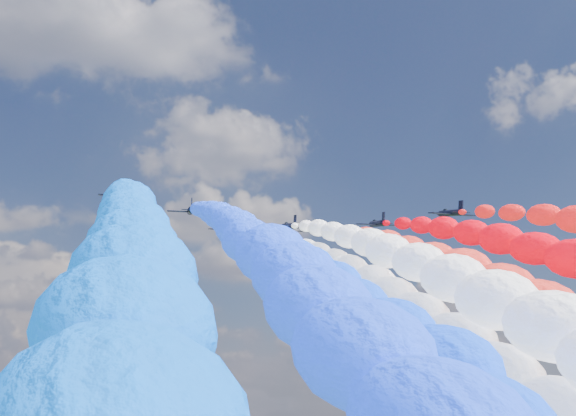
{
  "coord_description": "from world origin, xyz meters",
  "views": [
    {
      "loc": [
        -30.12,
        -123.78,
        75.46
      ],
      "look_at": [
        0.0,
        4.0,
        109.89
      ],
      "focal_mm": 46.84,
      "sensor_mm": 36.0,
      "label": 1
    }
  ],
  "objects": [
    {
      "name": "jet_0",
      "position": [
        -29.16,
        -5.33,
        107.89
      ],
      "size": [
        8.54,
        11.39,
        4.53
      ],
      "primitive_type": null,
      "rotation": [
        0.21,
        0.0,
        0.05
      ],
      "color": "black"
    },
    {
      "name": "trail_0",
      "position": [
        -29.16,
        -60.97,
        89.1
      ],
      "size": [
        6.82,
        109.18,
        42.53
      ],
      "primitive_type": null,
      "color": "blue"
    },
    {
      "name": "jet_1",
      "position": [
        -17.7,
        2.25,
        107.89
      ],
      "size": [
        8.75,
        11.54,
        4.53
      ],
      "primitive_type": null,
      "rotation": [
        0.21,
        0.0,
        -0.07
      ],
      "color": "black"
    },
    {
      "name": "trail_1",
      "position": [
        -17.7,
        -53.4,
        89.1
      ],
      "size": [
        6.82,
        109.18,
        42.53
      ],
      "primitive_type": null,
      "color": "#1842FF"
    },
    {
      "name": "jet_2",
      "position": [
        -9.0,
        14.48,
        107.89
      ],
      "size": [
        8.46,
        11.33,
        4.53
      ],
      "primitive_type": null,
      "rotation": [
        0.21,
        0.0,
        0.04
      ],
      "color": "black"
    },
    {
      "name": "trail_2",
      "position": [
        -9.0,
        -41.16,
        89.1
      ],
      "size": [
        6.82,
        109.18,
        42.53
      ],
      "primitive_type": null,
      "color": "#0E44FF"
    },
    {
      "name": "jet_3",
      "position": [
        1.55,
        9.62,
        107.89
      ],
      "size": [
        8.6,
        11.43,
        4.53
      ],
      "primitive_type": null,
      "rotation": [
        0.21,
        0.0,
        0.05
      ],
      "color": "black"
    },
    {
      "name": "trail_3",
      "position": [
        1.55,
        -46.03,
        89.1
      ],
      "size": [
        6.82,
        109.18,
        42.53
      ],
      "primitive_type": null,
      "color": "white"
    },
    {
      "name": "jet_4",
      "position": [
        0.89,
        23.18,
        107.89
      ],
      "size": [
        8.04,
        11.03,
        4.53
      ],
      "primitive_type": null,
      "rotation": [
        0.21,
        0.0,
        -0.0
      ],
      "color": "black"
    },
    {
      "name": "trail_4",
      "position": [
        0.89,
        -32.47,
        89.1
      ],
      "size": [
        6.82,
        109.18,
        42.53
      ],
      "primitive_type": null,
      "color": "white"
    },
    {
      "name": "jet_5",
      "position": [
        7.97,
        12.17,
        107.89
      ],
      "size": [
        8.51,
        11.36,
        4.53
      ],
      "primitive_type": null,
      "rotation": [
        0.21,
        0.0,
        -0.04
      ],
      "color": "black"
    },
    {
      "name": "trail_5",
      "position": [
        7.97,
        -43.48,
        89.1
      ],
      "size": [
        6.82,
        109.18,
        42.53
      ],
      "primitive_type": null,
      "color": "red"
    },
    {
      "name": "jet_6",
      "position": [
        17.02,
        3.87,
        107.89
      ],
      "size": [
        8.68,
        11.49,
        4.53
      ],
      "primitive_type": null,
      "rotation": [
        0.21,
        0.0,
        -0.06
      ],
      "color": "black"
    },
    {
      "name": "trail_6",
      "position": [
        17.02,
        -51.77,
        89.1
      ],
      "size": [
        6.82,
        109.18,
        42.53
      ],
      "primitive_type": null,
      "color": "red"
    },
    {
      "name": "jet_7",
      "position": [
        26.73,
        -6.61,
        107.89
      ],
      "size": [
        8.42,
        11.31,
        4.53
      ],
      "primitive_type": null,
      "rotation": [
        0.21,
        0.0,
        0.04
      ],
      "color": "black"
    }
  ]
}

